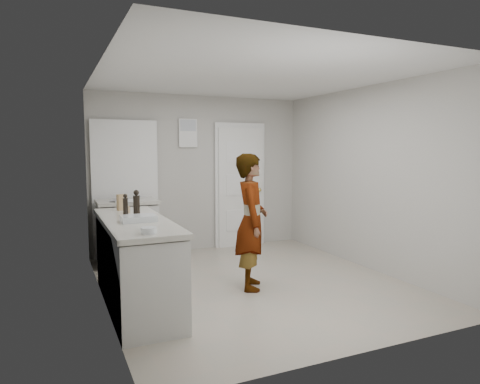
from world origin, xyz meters
name	(u,v)px	position (x,y,z in m)	size (l,w,h in m)	color
ground	(253,283)	(0.00, 0.00, 0.00)	(4.00, 4.00, 0.00)	#ACA090
room_shell	(191,188)	(-0.17, 1.95, 1.02)	(4.00, 4.00, 4.00)	#B0ADA7
main_counter	(136,266)	(-1.45, -0.20, 0.43)	(0.64, 1.96, 0.93)	silver
side_counter	(128,234)	(-1.25, 1.55, 0.43)	(0.84, 0.61, 0.93)	silver
person	(251,222)	(-0.09, -0.14, 0.80)	(0.58, 0.38, 1.60)	silver
cake_mix_box	(122,202)	(-1.47, 0.53, 1.02)	(0.12, 0.05, 0.19)	olive
spice_jar	(128,210)	(-1.44, 0.28, 0.96)	(0.05, 0.05, 0.07)	tan
oil_cruet_a	(137,203)	(-1.39, 0.04, 1.06)	(0.07, 0.07, 0.28)	black
oil_cruet_b	(125,205)	(-1.50, 0.08, 1.04)	(0.05, 0.05, 0.24)	black
baking_dish	(138,219)	(-1.44, -0.34, 0.95)	(0.34, 0.24, 0.06)	silver
egg_bowl	(149,230)	(-1.48, -0.99, 0.95)	(0.14, 0.14, 0.05)	silver
papers	(125,201)	(-1.30, 1.41, 0.93)	(0.25, 0.32, 0.01)	white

